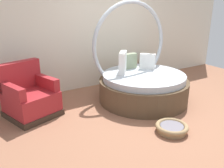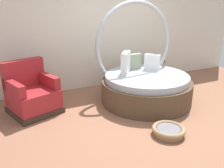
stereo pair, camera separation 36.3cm
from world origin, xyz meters
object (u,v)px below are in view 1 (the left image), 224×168
(red_armchair, at_px, (30,97))
(side_table, at_px, (148,63))
(pet_basket, at_px, (172,128))
(round_daybed, at_px, (141,81))

(red_armchair, distance_m, side_table, 3.21)
(red_armchair, height_order, side_table, red_armchair)
(pet_basket, relative_size, side_table, 0.98)
(pet_basket, distance_m, side_table, 2.75)
(red_armchair, bearing_deg, pet_basket, -45.18)
(side_table, bearing_deg, pet_basket, -121.26)
(round_daybed, bearing_deg, pet_basket, -107.16)
(red_armchair, xyz_separation_m, pet_basket, (1.74, -1.75, -0.26))
(round_daybed, distance_m, pet_basket, 1.42)
(pet_basket, xyz_separation_m, side_table, (1.42, 2.33, 0.35))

